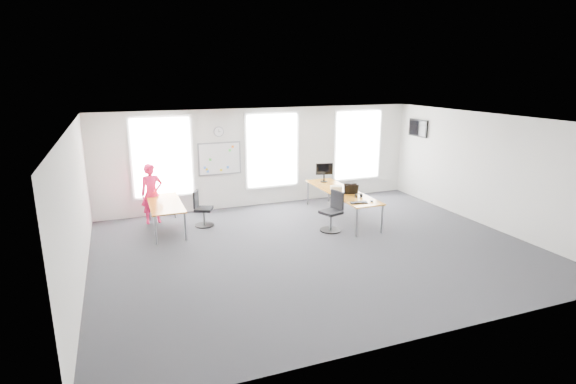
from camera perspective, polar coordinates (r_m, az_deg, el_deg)
name	(u,v)px	position (r m, az deg, el deg)	size (l,w,h in m)	color
floor	(316,248)	(10.71, 3.53, -7.12)	(10.00, 10.00, 0.00)	#252529
ceiling	(318,120)	(9.99, 3.81, 9.07)	(10.00, 10.00, 0.00)	silver
wall_back	(263,157)	(13.89, -3.23, 4.44)	(10.00, 10.00, 0.00)	white
wall_front	(430,248)	(6.98, 17.55, -6.81)	(10.00, 10.00, 0.00)	white
wall_left	(76,210)	(9.39, -25.30, -2.04)	(10.00, 10.00, 0.00)	white
wall_right	(487,170)	(13.10, 23.99, 2.54)	(10.00, 10.00, 0.00)	white
window_left	(162,157)	(13.24, -15.69, 4.27)	(1.60, 0.06, 2.20)	white
window_mid	(272,150)	(13.93, -2.03, 5.31)	(1.60, 0.06, 2.20)	white
window_right	(357,145)	(15.16, 8.81, 5.92)	(1.60, 0.06, 2.20)	white
desk_right	(342,193)	(12.79, 6.83, -0.08)	(0.86, 3.21, 0.78)	orange
desk_left	(165,205)	(12.10, -15.33, -1.60)	(0.82, 2.05, 0.75)	orange
chair_right	(333,214)	(11.77, 5.69, -2.74)	(0.60, 0.59, 1.05)	black
chair_left	(202,211)	(12.30, -10.90, -2.33)	(0.58, 0.58, 0.97)	black
person	(152,194)	(12.78, -16.90, -0.20)	(0.60, 0.40, 1.65)	#EC164C
whiteboard	(220,159)	(13.51, -8.67, 4.21)	(1.20, 0.03, 0.90)	white
wall_clock	(219,132)	(13.39, -8.80, 7.58)	(0.30, 0.30, 0.04)	gray
tv	(418,128)	(15.18, 16.20, 7.81)	(0.06, 0.90, 0.55)	black
keyboard	(359,203)	(11.64, 8.98, -1.34)	(0.44, 0.16, 0.02)	black
mouse	(372,201)	(11.80, 10.60, -1.14)	(0.08, 0.12, 0.05)	black
lens_cap	(360,198)	(12.14, 9.07, -0.71)	(0.07, 0.07, 0.01)	black
headphones	(358,196)	(12.15, 8.94, -0.45)	(0.20, 0.10, 0.11)	black
laptop_sleeve	(351,189)	(12.43, 8.02, 0.35)	(0.37, 0.28, 0.29)	black
paper_stack	(336,188)	(12.87, 6.12, 0.51)	(0.32, 0.24, 0.11)	beige
monitor	(324,171)	(13.71, 4.63, 2.70)	(0.52, 0.21, 0.58)	black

